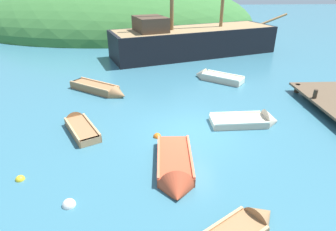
{
  "coord_description": "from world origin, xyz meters",
  "views": [
    {
      "loc": [
        -1.44,
        -10.65,
        6.11
      ],
      "look_at": [
        -0.89,
        0.94,
        0.38
      ],
      "focal_mm": 30.31,
      "sensor_mm": 36.0,
      "label": 1
    }
  ],
  "objects_px": {
    "buoy_orange": "(157,137)",
    "buoy_yellow": "(20,180)",
    "rowboat_outer_left": "(251,122)",
    "rowboat_far": "(101,90)",
    "rowboat_center": "(79,127)",
    "rowboat_near_dock": "(216,78)",
    "buoy_white": "(69,205)",
    "rowboat_portside": "(175,171)",
    "sailing_ship": "(193,44)"
  },
  "relations": [
    {
      "from": "rowboat_outer_left",
      "to": "buoy_orange",
      "type": "distance_m",
      "value": 4.43
    },
    {
      "from": "buoy_orange",
      "to": "rowboat_center",
      "type": "bearing_deg",
      "value": 165.91
    },
    {
      "from": "rowboat_outer_left",
      "to": "buoy_white",
      "type": "relative_size",
      "value": 7.8
    },
    {
      "from": "rowboat_near_dock",
      "to": "rowboat_portside",
      "type": "relative_size",
      "value": 0.94
    },
    {
      "from": "rowboat_near_dock",
      "to": "rowboat_portside",
      "type": "height_order",
      "value": "rowboat_portside"
    },
    {
      "from": "sailing_ship",
      "to": "rowboat_far",
      "type": "distance_m",
      "value": 10.71
    },
    {
      "from": "rowboat_far",
      "to": "buoy_yellow",
      "type": "xyz_separation_m",
      "value": [
        -1.4,
        -7.85,
        -0.14
      ]
    },
    {
      "from": "rowboat_near_dock",
      "to": "buoy_white",
      "type": "xyz_separation_m",
      "value": [
        -6.57,
        -10.98,
        -0.13
      ]
    },
    {
      "from": "rowboat_portside",
      "to": "rowboat_far",
      "type": "xyz_separation_m",
      "value": [
        -3.8,
        7.76,
        0.03
      ]
    },
    {
      "from": "rowboat_center",
      "to": "rowboat_outer_left",
      "type": "xyz_separation_m",
      "value": [
        7.75,
        0.15,
        -0.02
      ]
    },
    {
      "from": "buoy_orange",
      "to": "buoy_yellow",
      "type": "height_order",
      "value": "buoy_orange"
    },
    {
      "from": "rowboat_far",
      "to": "buoy_orange",
      "type": "relative_size",
      "value": 10.94
    },
    {
      "from": "rowboat_near_dock",
      "to": "rowboat_far",
      "type": "relative_size",
      "value": 0.86
    },
    {
      "from": "rowboat_portside",
      "to": "buoy_yellow",
      "type": "height_order",
      "value": "rowboat_portside"
    },
    {
      "from": "rowboat_near_dock",
      "to": "buoy_white",
      "type": "distance_m",
      "value": 12.8
    },
    {
      "from": "buoy_orange",
      "to": "rowboat_near_dock",
      "type": "bearing_deg",
      "value": 61.3
    },
    {
      "from": "rowboat_near_dock",
      "to": "buoy_white",
      "type": "bearing_deg",
      "value": 95.82
    },
    {
      "from": "sailing_ship",
      "to": "rowboat_outer_left",
      "type": "height_order",
      "value": "sailing_ship"
    },
    {
      "from": "buoy_white",
      "to": "rowboat_far",
      "type": "bearing_deg",
      "value": 93.4
    },
    {
      "from": "rowboat_center",
      "to": "rowboat_far",
      "type": "relative_size",
      "value": 0.81
    },
    {
      "from": "buoy_orange",
      "to": "buoy_white",
      "type": "relative_size",
      "value": 0.84
    },
    {
      "from": "rowboat_portside",
      "to": "sailing_ship",
      "type": "bearing_deg",
      "value": 172.35
    },
    {
      "from": "rowboat_far",
      "to": "buoy_orange",
      "type": "height_order",
      "value": "rowboat_far"
    },
    {
      "from": "rowboat_outer_left",
      "to": "sailing_ship",
      "type": "bearing_deg",
      "value": 93.15
    },
    {
      "from": "sailing_ship",
      "to": "buoy_white",
      "type": "height_order",
      "value": "sailing_ship"
    },
    {
      "from": "rowboat_center",
      "to": "buoy_orange",
      "type": "relative_size",
      "value": 8.91
    },
    {
      "from": "buoy_yellow",
      "to": "buoy_white",
      "type": "bearing_deg",
      "value": -33.19
    },
    {
      "from": "rowboat_near_dock",
      "to": "buoy_white",
      "type": "relative_size",
      "value": 7.93
    },
    {
      "from": "rowboat_outer_left",
      "to": "buoy_yellow",
      "type": "height_order",
      "value": "rowboat_outer_left"
    },
    {
      "from": "rowboat_near_dock",
      "to": "rowboat_center",
      "type": "height_order",
      "value": "rowboat_near_dock"
    },
    {
      "from": "sailing_ship",
      "to": "rowboat_center",
      "type": "relative_size",
      "value": 5.4
    },
    {
      "from": "sailing_ship",
      "to": "rowboat_outer_left",
      "type": "relative_size",
      "value": 5.18
    },
    {
      "from": "rowboat_outer_left",
      "to": "buoy_yellow",
      "type": "distance_m",
      "value": 9.62
    },
    {
      "from": "rowboat_near_dock",
      "to": "buoy_white",
      "type": "height_order",
      "value": "rowboat_near_dock"
    },
    {
      "from": "rowboat_portside",
      "to": "buoy_orange",
      "type": "relative_size",
      "value": 10.04
    },
    {
      "from": "rowboat_near_dock",
      "to": "buoy_yellow",
      "type": "relative_size",
      "value": 10.56
    },
    {
      "from": "buoy_yellow",
      "to": "buoy_orange",
      "type": "bearing_deg",
      "value": 29.2
    },
    {
      "from": "buoy_orange",
      "to": "buoy_yellow",
      "type": "xyz_separation_m",
      "value": [
        -4.61,
        -2.58,
        0.0
      ]
    },
    {
      "from": "rowboat_far",
      "to": "buoy_orange",
      "type": "bearing_deg",
      "value": -24.11
    },
    {
      "from": "buoy_white",
      "to": "buoy_yellow",
      "type": "xyz_separation_m",
      "value": [
        -1.95,
        1.27,
        0.0
      ]
    },
    {
      "from": "rowboat_center",
      "to": "buoy_yellow",
      "type": "xyz_separation_m",
      "value": [
        -1.18,
        -3.44,
        -0.1
      ]
    },
    {
      "from": "buoy_white",
      "to": "buoy_yellow",
      "type": "height_order",
      "value": "buoy_white"
    },
    {
      "from": "rowboat_portside",
      "to": "rowboat_outer_left",
      "type": "height_order",
      "value": "rowboat_portside"
    },
    {
      "from": "rowboat_near_dock",
      "to": "rowboat_outer_left",
      "type": "distance_m",
      "value": 6.12
    },
    {
      "from": "rowboat_outer_left",
      "to": "buoy_yellow",
      "type": "xyz_separation_m",
      "value": [
        -8.93,
        -3.6,
        -0.09
      ]
    },
    {
      "from": "rowboat_center",
      "to": "rowboat_portside",
      "type": "distance_m",
      "value": 5.24
    },
    {
      "from": "buoy_yellow",
      "to": "rowboat_center",
      "type": "bearing_deg",
      "value": 71.14
    },
    {
      "from": "rowboat_far",
      "to": "buoy_yellow",
      "type": "distance_m",
      "value": 7.97
    },
    {
      "from": "rowboat_far",
      "to": "rowboat_center",
      "type": "bearing_deg",
      "value": -58.41
    },
    {
      "from": "rowboat_center",
      "to": "buoy_orange",
      "type": "xyz_separation_m",
      "value": [
        3.44,
        -0.86,
        -0.1
      ]
    }
  ]
}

